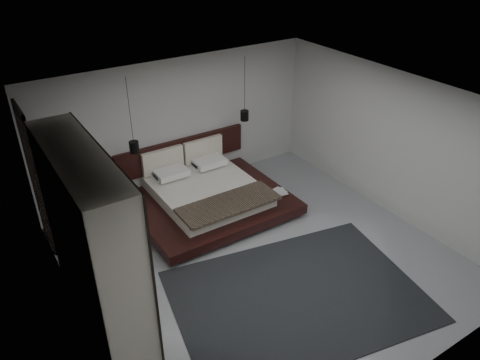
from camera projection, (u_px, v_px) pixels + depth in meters
floor at (261, 258)px, 8.12m from camera, size 6.00×6.00×0.00m
ceiling at (265, 105)px, 6.72m from camera, size 6.00×6.00×0.00m
wall_back at (178, 126)px, 9.60m from camera, size 6.00×0.00×6.00m
wall_front at (418, 304)px, 5.24m from camera, size 6.00×0.00×6.00m
wall_left at (73, 254)px, 6.01m from camera, size 0.00×6.00×6.00m
wall_right at (392, 144)px, 8.84m from camera, size 0.00×6.00×6.00m
lattice_screen at (36, 180)px, 7.86m from camera, size 0.05×0.90×2.60m
bed at (207, 195)px, 9.36m from camera, size 2.95×2.46×1.11m
book_lower at (276, 193)px, 9.44m from camera, size 0.24×0.30×0.03m
book_upper at (276, 193)px, 9.40m from camera, size 0.27×0.33×0.02m
pendant_left at (134, 147)px, 8.55m from camera, size 0.18×0.18×1.43m
pendant_right at (245, 115)px, 9.65m from camera, size 0.17×0.17×1.34m
wardrobe at (92, 242)px, 6.31m from camera, size 0.65×2.74×2.69m
rug at (298, 296)px, 7.30m from camera, size 4.22×3.36×0.02m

